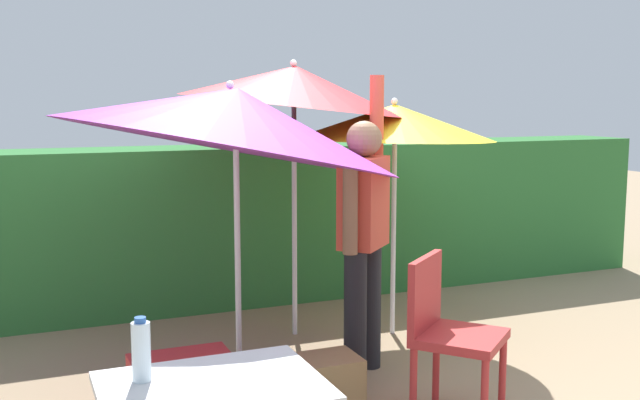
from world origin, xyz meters
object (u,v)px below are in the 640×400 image
(umbrella_orange, at_px, (395,122))
(crate_cardboard, at_px, (322,384))
(umbrella_yellow, at_px, (294,86))
(person_vendor, at_px, (364,229))
(bottle_water, at_px, (141,351))
(chair_plastic, at_px, (447,328))
(umbrella_rainbow, at_px, (233,118))
(cooler_box, at_px, (184,398))

(umbrella_orange, height_order, crate_cardboard, umbrella_orange)
(umbrella_yellow, xyz_separation_m, person_vendor, (0.11, -0.93, -0.88))
(bottle_water, bearing_deg, crate_cardboard, 41.66)
(umbrella_orange, bearing_deg, umbrella_yellow, 158.44)
(person_vendor, height_order, chair_plastic, person_vendor)
(umbrella_rainbow, relative_size, person_vendor, 1.12)
(person_vendor, bearing_deg, umbrella_rainbow, 165.47)
(cooler_box, bearing_deg, umbrella_rainbow, 53.99)
(chair_plastic, distance_m, cooler_box, 1.43)
(crate_cardboard, bearing_deg, bottle_water, -138.34)
(umbrella_rainbow, xyz_separation_m, chair_plastic, (0.89, -0.98, -1.11))
(umbrella_yellow, bearing_deg, chair_plastic, -82.35)
(umbrella_orange, xyz_separation_m, chair_plastic, (-0.44, -1.45, -1.05))
(umbrella_yellow, bearing_deg, person_vendor, -83.57)
(cooler_box, bearing_deg, crate_cardboard, 2.08)
(umbrella_rainbow, bearing_deg, person_vendor, -14.53)
(umbrella_yellow, distance_m, cooler_box, 2.41)
(umbrella_orange, relative_size, umbrella_yellow, 0.84)
(umbrella_orange, height_order, cooler_box, umbrella_orange)
(umbrella_rainbow, distance_m, person_vendor, 1.05)
(umbrella_rainbow, height_order, cooler_box, umbrella_rainbow)
(person_vendor, bearing_deg, umbrella_orange, 49.67)
(umbrella_yellow, xyz_separation_m, bottle_water, (-1.49, -2.37, -1.00))
(umbrella_orange, height_order, chair_plastic, umbrella_orange)
(umbrella_yellow, xyz_separation_m, chair_plastic, (0.23, -1.71, -1.31))
(umbrella_yellow, distance_m, bottle_water, 2.98)
(umbrella_rainbow, height_order, chair_plastic, umbrella_rainbow)
(umbrella_rainbow, height_order, umbrella_yellow, umbrella_yellow)
(person_vendor, height_order, cooler_box, person_vendor)
(crate_cardboard, bearing_deg, cooler_box, -177.92)
(umbrella_yellow, height_order, bottle_water, umbrella_yellow)
(umbrella_yellow, distance_m, crate_cardboard, 2.17)
(person_vendor, xyz_separation_m, chair_plastic, (0.12, -0.78, -0.42))
(person_vendor, relative_size, chair_plastic, 2.11)
(person_vendor, distance_m, bottle_water, 2.15)
(crate_cardboard, bearing_deg, person_vendor, 42.76)
(cooler_box, xyz_separation_m, crate_cardboard, (0.78, 0.03, -0.05))
(chair_plastic, bearing_deg, person_vendor, 99.09)
(chair_plastic, xyz_separation_m, cooler_box, (-1.36, 0.33, -0.31))
(umbrella_yellow, bearing_deg, umbrella_rainbow, -131.98)
(crate_cardboard, relative_size, bottle_water, 1.71)
(crate_cardboard, bearing_deg, umbrella_yellow, 75.64)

